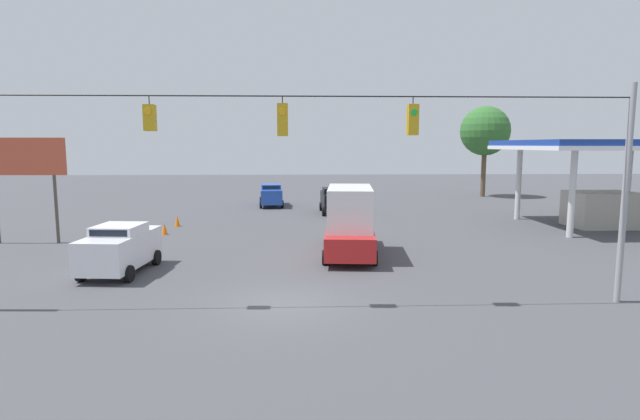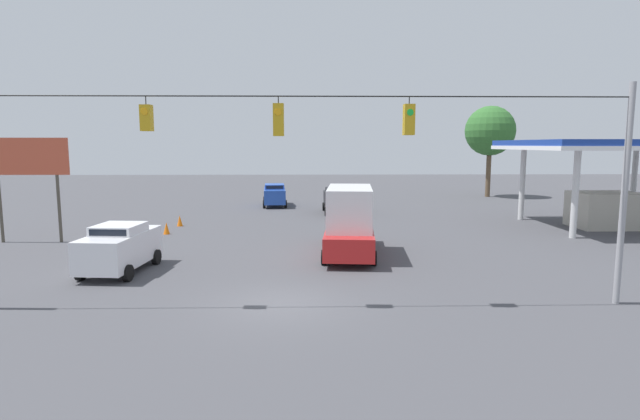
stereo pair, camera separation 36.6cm
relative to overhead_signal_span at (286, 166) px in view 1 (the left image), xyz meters
The scene contains 14 objects.
ground_plane 4.46m from the overhead_signal_span, 68.40° to the right, with size 140.00×140.00×0.00m, color #47474C.
overhead_signal_span is the anchor object (origin of this frame).
box_truck_red_crossing_near 8.35m from the overhead_signal_span, 110.43° to the right, with size 2.80×6.74×3.20m.
sedan_blue_withflow_deep 26.60m from the overhead_signal_span, 85.62° to the right, with size 2.21×4.62×1.83m.
sedan_white_parked_shoulder 8.83m from the overhead_signal_span, 33.34° to the right, with size 2.37×4.36×1.95m.
sedan_black_oncoming_deep 22.21m from the overhead_signal_span, 97.90° to the right, with size 2.18×4.59×1.90m.
traffic_cone_nearest 9.52m from the overhead_signal_span, 30.62° to the right, with size 0.37×0.37×0.68m, color orange.
traffic_cone_second 11.18m from the overhead_signal_span, 45.53° to the right, with size 0.37×0.37×0.68m, color orange.
traffic_cone_third 13.16m from the overhead_signal_span, 54.04° to the right, with size 0.37×0.37×0.68m, color orange.
traffic_cone_fourth 15.54m from the overhead_signal_span, 60.59° to the right, with size 0.37×0.37×0.68m, color orange.
traffic_cone_fifth 17.98m from the overhead_signal_span, 65.27° to the right, with size 0.37×0.37×0.68m, color orange.
gas_station 24.31m from the overhead_signal_span, 142.61° to the right, with size 11.15×9.84×5.40m.
roadside_billboard 17.55m from the overhead_signal_span, 38.11° to the right, with size 4.36×0.16×5.48m.
tree_horizon_left 38.15m from the overhead_signal_span, 119.16° to the right, with size 4.82×4.82×8.87m.
Camera 1 is at (-0.54, 15.65, 5.13)m, focal length 28.00 mm.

